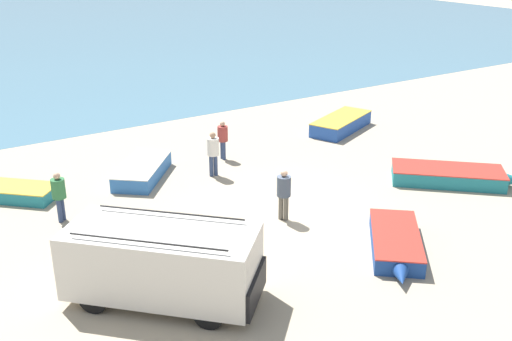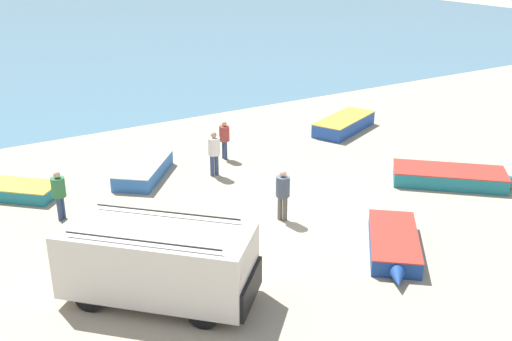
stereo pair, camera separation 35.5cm
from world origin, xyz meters
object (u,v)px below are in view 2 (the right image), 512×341
Objects in this scene: parked_van at (159,261)px; fishing_rowboat_2 at (394,244)px; fishing_rowboat_3 at (453,177)px; fishing_rowboat_1 at (10,190)px; fisherman_3 at (214,150)px; fisherman_1 at (59,191)px; fisherman_0 at (283,190)px; fishing_rowboat_0 at (346,123)px; fishing_rowboat_4 at (145,169)px; fisherman_2 at (224,136)px.

parked_van is 7.22m from fishing_rowboat_2.
fishing_rowboat_2 is at bearing -111.45° from fishing_rowboat_3.
fishing_rowboat_1 is 1.94× the size of fisherman_3.
fisherman_1 reaches higher than fishing_rowboat_3.
fishing_rowboat_3 is at bearing -43.98° from fisherman_0.
fishing_rowboat_0 is 1.25× the size of fishing_rowboat_2.
fisherman_1 is at bearing 144.08° from parked_van.
fishing_rowboat_1 is 2.03× the size of fisherman_1.
fishing_rowboat_3 is 12.09m from fishing_rowboat_4.
fisherman_0 is 4.75m from fisherman_3.
fisherman_3 reaches higher than fisherman_0.
fishing_rowboat_2 is (7.04, -1.37, -0.87)m from parked_van.
fisherman_2 is at bearing 41.83° from fisherman_0.
fisherman_3 is (5.28, 6.99, -0.04)m from parked_van.
fishing_rowboat_2 is at bearing -85.40° from fisherman_2.
fishing_rowboat_4 is at bearing -145.13° from fishing_rowboat_1.
fisherman_0 is at bearing 9.02° from fisherman_3.
fishing_rowboat_1 is 1.96× the size of fisherman_0.
fishing_rowboat_1 is at bearing 121.43° from fishing_rowboat_4.
fishing_rowboat_2 is 0.84× the size of fishing_rowboat_3.
parked_van is 1.41× the size of fishing_rowboat_1.
fishing_rowboat_1 is 0.79× the size of fishing_rowboat_3.
fisherman_1 is (1.11, -2.98, 0.80)m from fishing_rowboat_1.
fishing_rowboat_1 is 3.28m from fisherman_1.
fisherman_3 reaches higher than fishing_rowboat_3.
fishing_rowboat_1 is 0.94× the size of fishing_rowboat_4.
fishing_rowboat_1 is 16.74m from fishing_rowboat_3.
fisherman_3 is at bearing -80.66° from fishing_rowboat_4.
fishing_rowboat_4 is (-4.16, 9.78, 0.04)m from fishing_rowboat_2.
fishing_rowboat_0 is 7.62m from fishing_rowboat_3.
parked_van is 5.83m from fisherman_0.
parked_van is 12.84m from fishing_rowboat_3.
fisherman_1 is 6.33m from fisherman_3.
fisherman_0 is 1.03× the size of fisherman_1.
fishing_rowboat_1 is 0.94× the size of fishing_rowboat_2.
fisherman_3 is at bearing -128.01° from fishing_rowboat_2.
fisherman_1 is (-13.73, 4.75, 0.75)m from fishing_rowboat_3.
parked_van is at bearing -170.33° from fishing_rowboat_0.
fishing_rowboat_4 is at bearing -102.88° from fisherman_1.
fisherman_3 reaches higher than fisherman_2.
fisherman_3 is at bearing 169.67° from fishing_rowboat_0.
fisherman_1 is at bearing -74.59° from fisherman_3.
fisherman_3 is (-1.75, 8.36, 0.83)m from fishing_rowboat_2.
fishing_rowboat_3 is at bearing -164.24° from fishing_rowboat_1.
fisherman_3 reaches higher than fisherman_1.
fishing_rowboat_0 is 2.69× the size of fisherman_1.
fisherman_1 is (-3.87, -2.25, 0.74)m from fishing_rowboat_4.
fisherman_3 is (2.40, -1.42, 0.79)m from fishing_rowboat_4.
fishing_rowboat_2 is at bearing -146.21° from fishing_rowboat_0.
fishing_rowboat_1 is at bearing 177.26° from fisherman_2.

